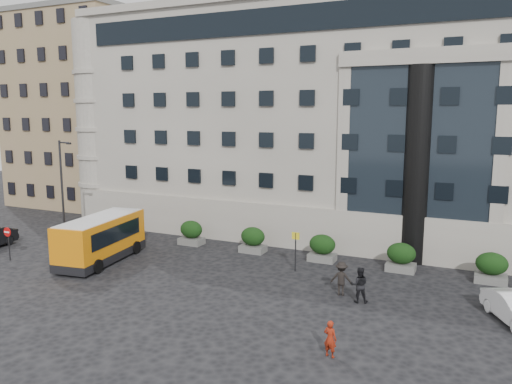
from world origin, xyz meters
TOP-DOWN VIEW (x-y plane):
  - ground at (0.00, 0.00)m, footprint 120.00×120.00m
  - civic_building at (6.00, 22.00)m, footprint 44.00×24.00m
  - entrance_column at (12.00, 10.30)m, footprint 1.80×1.80m
  - apartment_near at (-24.00, 20.00)m, footprint 14.00×14.00m
  - apartment_far at (-27.00, 38.00)m, footprint 13.00×13.00m
  - hedge_a at (-4.00, 7.80)m, footprint 1.80×1.26m
  - hedge_b at (1.20, 7.80)m, footprint 1.80×1.26m
  - hedge_c at (6.40, 7.80)m, footprint 1.80×1.26m
  - hedge_d at (11.60, 7.80)m, footprint 1.80×1.26m
  - hedge_e at (16.80, 7.80)m, footprint 1.80×1.26m
  - street_lamp at (-11.94, 3.00)m, footprint 1.16×0.18m
  - bus_stop_sign at (5.50, 5.00)m, footprint 0.50×0.08m
  - no_entry_sign at (-13.00, -1.04)m, footprint 0.64×0.16m
  - minibus at (-7.15, 1.47)m, footprint 3.50×7.57m
  - red_truck at (-15.83, 18.42)m, footprint 3.12×5.84m
  - parked_car_c at (-11.50, 10.37)m, footprint 2.03×4.87m
  - parked_car_d at (-13.34, 11.75)m, footprint 2.48×5.04m
  - pedestrian_a at (10.73, -5.00)m, footprint 0.64×0.49m
  - pedestrian_b at (10.42, 1.47)m, footprint 1.09×0.95m
  - pedestrian_c at (9.28, 2.09)m, footprint 1.28×0.80m

SIDE VIEW (x-z plane):
  - ground at x=0.00m, z-range 0.00..0.00m
  - parked_car_d at x=-13.34m, z-range 0.00..1.38m
  - parked_car_c at x=-11.50m, z-range 0.00..1.41m
  - pedestrian_a at x=10.73m, z-range 0.00..1.57m
  - hedge_a at x=-4.00m, z-range 0.01..1.85m
  - hedge_b at x=1.20m, z-range 0.01..1.85m
  - hedge_c at x=6.40m, z-range 0.01..1.85m
  - hedge_d at x=11.60m, z-range 0.01..1.85m
  - hedge_e at x=16.80m, z-range 0.01..1.85m
  - pedestrian_c at x=9.28m, z-range 0.00..1.90m
  - pedestrian_b at x=10.42m, z-range 0.00..1.92m
  - red_truck at x=-15.83m, z-range 0.04..3.06m
  - no_entry_sign at x=-13.00m, z-range 0.49..2.81m
  - minibus at x=-7.15m, z-range 0.15..3.20m
  - bus_stop_sign at x=5.50m, z-range 0.47..2.99m
  - street_lamp at x=-11.94m, z-range 0.37..8.37m
  - entrance_column at x=12.00m, z-range 0.00..13.00m
  - civic_building at x=6.00m, z-range 0.00..18.00m
  - apartment_near at x=-24.00m, z-range 0.00..20.00m
  - apartment_far at x=-27.00m, z-range 0.00..22.00m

